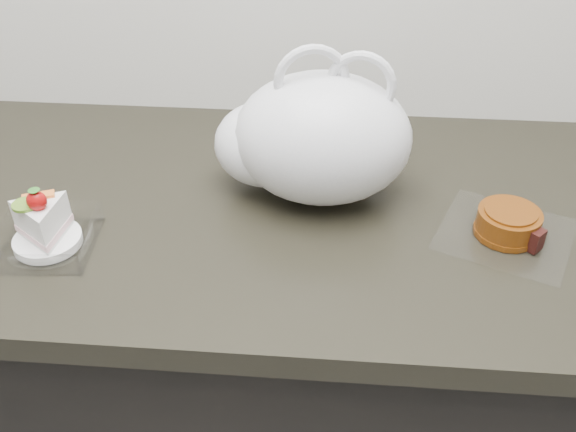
{
  "coord_description": "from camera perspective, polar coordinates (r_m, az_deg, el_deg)",
  "views": [
    {
      "loc": [
        0.12,
        0.86,
        1.49
      ],
      "look_at": [
        0.06,
        1.6,
        0.94
      ],
      "focal_mm": 40.0,
      "sensor_mm": 36.0,
      "label": 1
    }
  ],
  "objects": [
    {
      "name": "counter",
      "position": [
        1.33,
        -2.19,
        -14.6
      ],
      "size": [
        2.04,
        0.64,
        0.9
      ],
      "color": "black",
      "rests_on": "ground"
    },
    {
      "name": "cake_tray",
      "position": [
        0.98,
        -20.78,
        -1.24
      ],
      "size": [
        0.14,
        0.14,
        0.1
      ],
      "rotation": [
        0.0,
        0.0,
        0.07
      ],
      "color": "white",
      "rests_on": "counter"
    },
    {
      "name": "mooncake_wrap",
      "position": [
        0.99,
        19.01,
        -0.79
      ],
      "size": [
        0.24,
        0.23,
        0.04
      ],
      "rotation": [
        0.0,
        0.0,
        -0.23
      ],
      "color": "white",
      "rests_on": "counter"
    },
    {
      "name": "plastic_bag",
      "position": [
        0.99,
        2.02,
        6.9
      ],
      "size": [
        0.31,
        0.22,
        0.25
      ],
      "rotation": [
        0.0,
        0.0,
        0.05
      ],
      "color": "white",
      "rests_on": "counter"
    }
  ]
}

